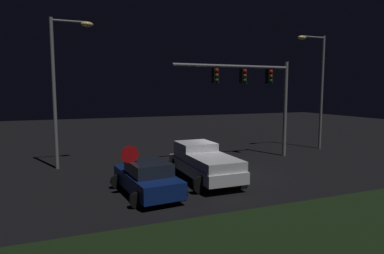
% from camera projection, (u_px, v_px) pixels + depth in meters
% --- Properties ---
extents(ground_plane, '(80.00, 80.00, 0.00)m').
position_uv_depth(ground_plane, '(220.00, 172.00, 18.69)').
color(ground_plane, black).
extents(grass_median, '(27.73, 5.87, 0.10)m').
position_uv_depth(grass_median, '(347.00, 234.00, 10.50)').
color(grass_median, black).
rests_on(grass_median, ground_plane).
extents(pickup_truck, '(2.86, 5.40, 1.80)m').
position_uv_depth(pickup_truck, '(203.00, 160.00, 16.98)').
color(pickup_truck, silver).
rests_on(pickup_truck, ground_plane).
extents(car_sedan, '(2.75, 4.55, 1.51)m').
position_uv_depth(car_sedan, '(147.00, 178.00, 14.55)').
color(car_sedan, navy).
rests_on(car_sedan, ground_plane).
extents(traffic_signal_gantry, '(8.32, 0.56, 6.50)m').
position_uv_depth(traffic_signal_gantry, '(256.00, 85.00, 21.91)').
color(traffic_signal_gantry, slate).
rests_on(traffic_signal_gantry, ground_plane).
extents(street_lamp_left, '(2.38, 0.44, 8.64)m').
position_uv_depth(street_lamp_left, '(62.00, 76.00, 19.06)').
color(street_lamp_left, slate).
rests_on(street_lamp_left, ground_plane).
extents(street_lamp_right, '(2.54, 0.44, 8.71)m').
position_uv_depth(street_lamp_right, '(317.00, 79.00, 25.53)').
color(street_lamp_right, slate).
rests_on(street_lamp_right, ground_plane).
extents(stop_sign, '(0.76, 0.08, 2.23)m').
position_uv_depth(stop_sign, '(130.00, 161.00, 14.17)').
color(stop_sign, slate).
rests_on(stop_sign, ground_plane).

